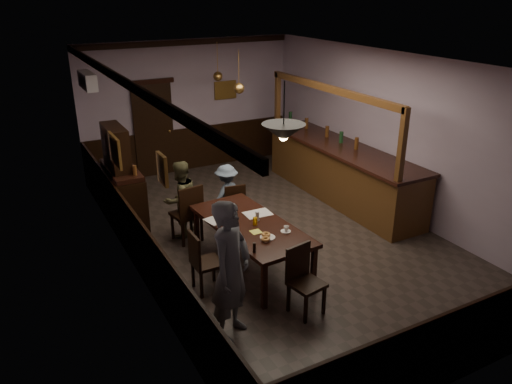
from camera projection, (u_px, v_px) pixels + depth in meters
room at (278, 154)px, 8.23m from camera, size 5.01×8.01×3.01m
dining_table at (251, 227)px, 7.54m from camera, size 1.16×2.27×0.75m
chair_far_left at (188, 211)px, 8.35m from camera, size 0.51×0.51×1.03m
chair_far_right at (234, 205)px, 8.83m from camera, size 0.42×0.42×0.88m
chair_near at (303, 277)px, 6.56m from camera, size 0.47×0.47×0.95m
chair_side at (202, 260)px, 7.00m from camera, size 0.40×0.40×0.92m
person_standing at (231, 271)px, 5.96m from camera, size 0.79×0.74×1.81m
person_seated_left at (181, 199)px, 8.53m from camera, size 0.79×0.70×1.37m
person_seated_right at (227, 195)px, 9.02m from camera, size 0.83×0.64×1.14m
newspaper_left at (219, 219)px, 7.65m from camera, size 0.47×0.38×0.01m
newspaper_right at (258, 214)px, 7.83m from camera, size 0.43×0.31×0.01m
napkin at (256, 232)px, 7.25m from camera, size 0.16×0.16×0.00m
saucer at (286, 231)px, 7.26m from camera, size 0.15×0.15×0.01m
coffee_cup at (286, 229)px, 7.24m from camera, size 0.09×0.09×0.07m
pastry_plate at (268, 237)px, 7.08m from camera, size 0.22×0.22×0.01m
pastry_ring_a at (266, 239)px, 6.97m from camera, size 0.13×0.13×0.04m
pastry_ring_b at (266, 234)px, 7.10m from camera, size 0.13×0.13×0.04m
soda_can at (255, 221)px, 7.44m from camera, size 0.07×0.07×0.12m
beer_glass at (233, 220)px, 7.38m from camera, size 0.06×0.06×0.20m
water_glass at (257, 216)px, 7.58m from camera, size 0.06×0.06×0.15m
pepper_mill at (254, 247)px, 6.67m from camera, size 0.04×0.04×0.14m
sideboard at (122, 186)px, 8.96m from camera, size 0.50×1.39×1.84m
bar_counter at (341, 171)px, 10.12m from camera, size 0.97×4.18×2.34m
door_back at (154, 131)px, 11.23m from camera, size 0.90×0.06×2.10m
ac_unit at (87, 81)px, 9.19m from camera, size 0.20×0.85×0.30m
picture_left_small at (162, 169)px, 5.61m from camera, size 0.04×0.28×0.36m
picture_left_large at (115, 150)px, 7.73m from camera, size 0.04×0.62×0.48m
picture_back at (225, 90)px, 11.74m from camera, size 0.55×0.04×0.42m
pendant_iron at (283, 133)px, 6.28m from camera, size 0.56×0.56×0.76m
pendant_brass_mid at (239, 88)px, 9.28m from camera, size 0.20×0.20×0.81m
pendant_brass_far at (218, 76)px, 10.52m from camera, size 0.20×0.20×0.81m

